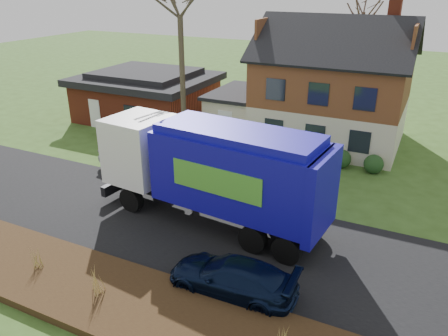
% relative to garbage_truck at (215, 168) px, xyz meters
% --- Properties ---
extents(ground, '(120.00, 120.00, 0.00)m').
position_rel_garbage_truck_xyz_m(ground, '(-0.05, -0.93, -2.64)').
color(ground, '#324D19').
rests_on(ground, ground).
extents(road, '(80.00, 7.00, 0.02)m').
position_rel_garbage_truck_xyz_m(road, '(-0.05, -0.93, -2.63)').
color(road, black).
rests_on(road, ground).
extents(mulch_verge, '(80.00, 3.50, 0.30)m').
position_rel_garbage_truck_xyz_m(mulch_verge, '(-0.05, -6.23, -2.49)').
color(mulch_verge, black).
rests_on(mulch_verge, ground).
extents(main_house, '(12.95, 8.95, 9.26)m').
position_rel_garbage_truck_xyz_m(main_house, '(1.44, 12.98, 1.39)').
color(main_house, beige).
rests_on(main_house, ground).
extents(ranch_house, '(9.80, 8.20, 3.70)m').
position_rel_garbage_truck_xyz_m(ranch_house, '(-12.05, 12.07, -0.82)').
color(ranch_house, maroon).
rests_on(ranch_house, ground).
extents(garbage_truck, '(10.90, 3.90, 4.57)m').
position_rel_garbage_truck_xyz_m(garbage_truck, '(0.00, 0.00, 0.00)').
color(garbage_truck, black).
rests_on(garbage_truck, ground).
extents(silver_sedan, '(4.65, 1.82, 1.51)m').
position_rel_garbage_truck_xyz_m(silver_sedan, '(-6.60, 3.28, -1.88)').
color(silver_sedan, '#B6BABE').
rests_on(silver_sedan, ground).
extents(navy_wagon, '(4.62, 1.97, 1.33)m').
position_rel_garbage_truck_xyz_m(navy_wagon, '(2.73, -4.10, -1.97)').
color(navy_wagon, black).
rests_on(navy_wagon, ground).
extents(grass_clump_west, '(0.32, 0.26, 0.84)m').
position_rel_garbage_truck_xyz_m(grass_clump_west, '(-4.21, -6.24, -1.92)').
color(grass_clump_west, '#A08C46').
rests_on(grass_clump_west, mulch_verge).
extents(grass_clump_mid, '(0.39, 0.32, 1.09)m').
position_rel_garbage_truck_xyz_m(grass_clump_mid, '(-1.25, -6.37, -1.79)').
color(grass_clump_mid, tan).
rests_on(grass_clump_mid, mulch_verge).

